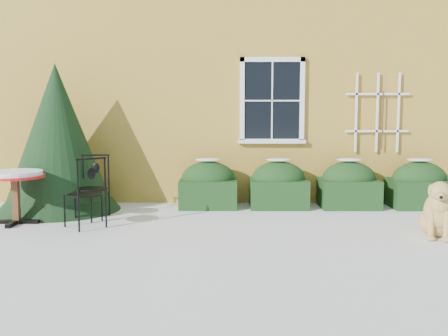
{
  "coord_description": "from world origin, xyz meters",
  "views": [
    {
      "loc": [
        0.05,
        -6.6,
        1.73
      ],
      "look_at": [
        0.0,
        1.0,
        0.9
      ],
      "focal_mm": 40.0,
      "sensor_mm": 36.0,
      "label": 1
    }
  ],
  "objects_px": {
    "bistro_table": "(15,180)",
    "patio_chair_far": "(93,186)",
    "dog": "(439,214)",
    "patio_chair_near": "(86,193)",
    "evergreen_shrub": "(58,152)"
  },
  "relations": [
    {
      "from": "patio_chair_near",
      "to": "dog",
      "type": "height_order",
      "value": "patio_chair_near"
    },
    {
      "from": "evergreen_shrub",
      "to": "dog",
      "type": "height_order",
      "value": "evergreen_shrub"
    },
    {
      "from": "patio_chair_near",
      "to": "patio_chair_far",
      "type": "relative_size",
      "value": 1.03
    },
    {
      "from": "bistro_table",
      "to": "dog",
      "type": "xyz_separation_m",
      "value": [
        6.29,
        -0.84,
        -0.36
      ]
    },
    {
      "from": "evergreen_shrub",
      "to": "patio_chair_far",
      "type": "height_order",
      "value": "evergreen_shrub"
    },
    {
      "from": "evergreen_shrub",
      "to": "bistro_table",
      "type": "distance_m",
      "value": 1.2
    },
    {
      "from": "patio_chair_near",
      "to": "patio_chair_far",
      "type": "distance_m",
      "value": 0.77
    },
    {
      "from": "bistro_table",
      "to": "patio_chair_far",
      "type": "xyz_separation_m",
      "value": [
        1.09,
        0.48,
        -0.17
      ]
    },
    {
      "from": "patio_chair_near",
      "to": "bistro_table",
      "type": "bearing_deg",
      "value": -57.54
    },
    {
      "from": "evergreen_shrub",
      "to": "patio_chair_near",
      "type": "bearing_deg",
      "value": -57.49
    },
    {
      "from": "bistro_table",
      "to": "patio_chair_far",
      "type": "height_order",
      "value": "patio_chair_far"
    },
    {
      "from": "patio_chair_near",
      "to": "patio_chair_far",
      "type": "height_order",
      "value": "patio_chair_near"
    },
    {
      "from": "patio_chair_near",
      "to": "dog",
      "type": "bearing_deg",
      "value": 129.48
    },
    {
      "from": "patio_chair_far",
      "to": "dog",
      "type": "bearing_deg",
      "value": -11.82
    },
    {
      "from": "dog",
      "to": "evergreen_shrub",
      "type": "bearing_deg",
      "value": -177.83
    }
  ]
}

